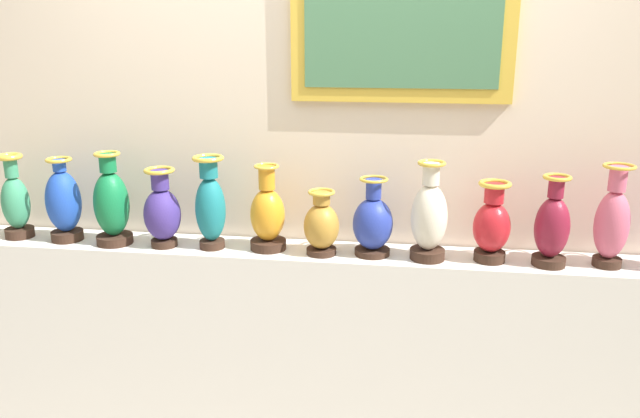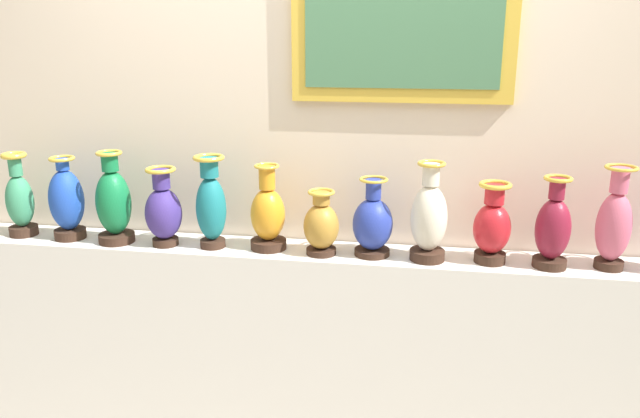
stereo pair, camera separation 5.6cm
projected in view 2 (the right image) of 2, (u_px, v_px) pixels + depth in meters
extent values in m
cube|color=silver|center=(320.00, 352.00, 2.83)|extent=(3.30, 0.28, 0.98)
cube|color=beige|center=(328.00, 113.00, 2.73)|extent=(4.62, 0.10, 3.10)
cube|color=gold|center=(403.00, 5.00, 2.49)|extent=(0.92, 0.03, 0.78)
cube|color=#477751|center=(403.00, 5.00, 2.47)|extent=(0.80, 0.01, 0.66)
cylinder|color=#382319|center=(24.00, 230.00, 2.90)|extent=(0.13, 0.13, 0.04)
ellipsoid|color=#388C60|center=(20.00, 201.00, 2.86)|extent=(0.12, 0.12, 0.24)
cylinder|color=#388C60|center=(15.00, 166.00, 2.81)|extent=(0.06, 0.06, 0.09)
torus|color=gold|center=(14.00, 155.00, 2.80)|extent=(0.11, 0.11, 0.02)
cylinder|color=#382319|center=(70.00, 234.00, 2.85)|extent=(0.14, 0.14, 0.04)
ellipsoid|color=#1E47B2|center=(66.00, 200.00, 2.81)|extent=(0.15, 0.15, 0.28)
cylinder|color=#1E47B2|center=(62.00, 164.00, 2.76)|extent=(0.06, 0.06, 0.05)
torus|color=gold|center=(62.00, 159.00, 2.76)|extent=(0.11, 0.11, 0.02)
cylinder|color=#382319|center=(117.00, 238.00, 2.80)|extent=(0.16, 0.16, 0.04)
ellipsoid|color=#14723D|center=(114.00, 203.00, 2.76)|extent=(0.15, 0.15, 0.29)
cylinder|color=#14723D|center=(110.00, 162.00, 2.71)|extent=(0.07, 0.07, 0.08)
torus|color=gold|center=(109.00, 153.00, 2.70)|extent=(0.11, 0.11, 0.02)
cylinder|color=#382319|center=(166.00, 241.00, 2.76)|extent=(0.11, 0.11, 0.03)
ellipsoid|color=#3F2D7F|center=(164.00, 214.00, 2.73)|extent=(0.16, 0.16, 0.23)
cylinder|color=#3F2D7F|center=(161.00, 179.00, 2.69)|extent=(0.08, 0.08, 0.08)
torus|color=gold|center=(160.00, 170.00, 2.67)|extent=(0.13, 0.13, 0.02)
cylinder|color=#382319|center=(213.00, 243.00, 2.74)|extent=(0.11, 0.11, 0.03)
ellipsoid|color=#19727A|center=(211.00, 209.00, 2.69)|extent=(0.13, 0.13, 0.28)
cylinder|color=#19727A|center=(209.00, 167.00, 2.64)|extent=(0.08, 0.08, 0.08)
torus|color=gold|center=(209.00, 158.00, 2.63)|extent=(0.13, 0.13, 0.02)
cylinder|color=#382319|center=(269.00, 244.00, 2.72)|extent=(0.16, 0.16, 0.04)
ellipsoid|color=orange|center=(268.00, 215.00, 2.68)|extent=(0.15, 0.15, 0.23)
cylinder|color=orange|center=(267.00, 178.00, 2.64)|extent=(0.07, 0.07, 0.10)
torus|color=gold|center=(267.00, 166.00, 2.62)|extent=(0.11, 0.11, 0.01)
cylinder|color=#382319|center=(321.00, 251.00, 2.65)|extent=(0.13, 0.13, 0.03)
ellipsoid|color=#B27F2D|center=(321.00, 226.00, 2.62)|extent=(0.15, 0.15, 0.19)
cylinder|color=#B27F2D|center=(321.00, 198.00, 2.59)|extent=(0.07, 0.07, 0.05)
torus|color=gold|center=(321.00, 192.00, 2.58)|extent=(0.11, 0.11, 0.01)
cylinder|color=#382319|center=(372.00, 252.00, 2.64)|extent=(0.15, 0.15, 0.03)
ellipsoid|color=#263899|center=(373.00, 224.00, 2.61)|extent=(0.17, 0.17, 0.22)
cylinder|color=#263899|center=(373.00, 189.00, 2.57)|extent=(0.07, 0.07, 0.08)
torus|color=gold|center=(374.00, 179.00, 2.55)|extent=(0.12, 0.12, 0.01)
cylinder|color=#382319|center=(427.00, 255.00, 2.58)|extent=(0.14, 0.14, 0.04)
ellipsoid|color=beige|center=(429.00, 218.00, 2.54)|extent=(0.15, 0.15, 0.28)
cylinder|color=beige|center=(431.00, 175.00, 2.49)|extent=(0.07, 0.07, 0.09)
torus|color=gold|center=(432.00, 164.00, 2.48)|extent=(0.11, 0.11, 0.02)
cylinder|color=#382319|center=(490.00, 257.00, 2.56)|extent=(0.13, 0.13, 0.04)
ellipsoid|color=red|center=(492.00, 228.00, 2.52)|extent=(0.15, 0.15, 0.21)
cylinder|color=red|center=(495.00, 194.00, 2.48)|extent=(0.08, 0.08, 0.08)
torus|color=gold|center=(495.00, 185.00, 2.47)|extent=(0.13, 0.13, 0.02)
cylinder|color=#382319|center=(549.00, 263.00, 2.50)|extent=(0.13, 0.13, 0.04)
ellipsoid|color=maroon|center=(553.00, 229.00, 2.46)|extent=(0.14, 0.14, 0.25)
cylinder|color=maroon|center=(557.00, 189.00, 2.42)|extent=(0.06, 0.06, 0.08)
torus|color=gold|center=(558.00, 178.00, 2.41)|extent=(0.11, 0.11, 0.02)
cylinder|color=#382319|center=(608.00, 264.00, 2.49)|extent=(0.11, 0.11, 0.04)
ellipsoid|color=#CC5972|center=(613.00, 227.00, 2.45)|extent=(0.13, 0.13, 0.28)
cylinder|color=#CC5972|center=(620.00, 180.00, 2.39)|extent=(0.07, 0.07, 0.10)
torus|color=gold|center=(622.00, 168.00, 2.38)|extent=(0.12, 0.12, 0.01)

